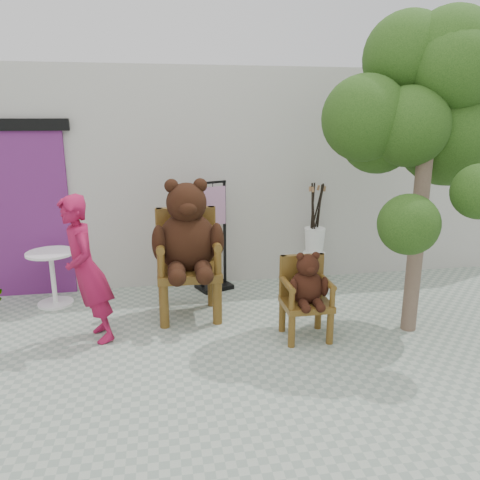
{
  "coord_description": "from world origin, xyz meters",
  "views": [
    {
      "loc": [
        -1.21,
        -3.82,
        2.35
      ],
      "look_at": [
        -0.31,
        1.38,
        0.95
      ],
      "focal_mm": 35.0,
      "sensor_mm": 36.0,
      "label": 1
    }
  ],
  "objects_px": {
    "chair_small": "(306,288)",
    "display_stand": "(214,249)",
    "person": "(87,270)",
    "stool_bucket": "(314,240)",
    "cafe_table": "(52,272)",
    "chair_big": "(188,241)",
    "tree": "(423,107)"
  },
  "relations": [
    {
      "from": "cafe_table",
      "to": "display_stand",
      "type": "relative_size",
      "value": 0.47
    },
    {
      "from": "chair_small",
      "to": "person",
      "type": "xyz_separation_m",
      "value": [
        -2.3,
        0.3,
        0.23
      ]
    },
    {
      "from": "person",
      "to": "chair_small",
      "type": "bearing_deg",
      "value": 62.77
    },
    {
      "from": "tree",
      "to": "chair_small",
      "type": "bearing_deg",
      "value": -170.17
    },
    {
      "from": "stool_bucket",
      "to": "tree",
      "type": "bearing_deg",
      "value": -65.76
    },
    {
      "from": "cafe_table",
      "to": "stool_bucket",
      "type": "distance_m",
      "value": 3.55
    },
    {
      "from": "chair_big",
      "to": "chair_small",
      "type": "xyz_separation_m",
      "value": [
        1.21,
        -0.79,
        -0.37
      ]
    },
    {
      "from": "chair_big",
      "to": "cafe_table",
      "type": "xyz_separation_m",
      "value": [
        -1.68,
        0.64,
        -0.49
      ]
    },
    {
      "from": "cafe_table",
      "to": "chair_big",
      "type": "bearing_deg",
      "value": -20.85
    },
    {
      "from": "display_stand",
      "to": "tree",
      "type": "xyz_separation_m",
      "value": [
        2.09,
        -1.42,
        1.86
      ]
    },
    {
      "from": "chair_big",
      "to": "display_stand",
      "type": "bearing_deg",
      "value": 64.76
    },
    {
      "from": "display_stand",
      "to": "tree",
      "type": "bearing_deg",
      "value": -57.05
    },
    {
      "from": "person",
      "to": "tree",
      "type": "height_order",
      "value": "tree"
    },
    {
      "from": "person",
      "to": "stool_bucket",
      "type": "relative_size",
      "value": 1.09
    },
    {
      "from": "stool_bucket",
      "to": "tree",
      "type": "height_order",
      "value": "tree"
    },
    {
      "from": "chair_big",
      "to": "cafe_table",
      "type": "distance_m",
      "value": 1.87
    },
    {
      "from": "chair_small",
      "to": "cafe_table",
      "type": "distance_m",
      "value": 3.23
    },
    {
      "from": "chair_small",
      "to": "cafe_table",
      "type": "bearing_deg",
      "value": 153.76
    },
    {
      "from": "cafe_table",
      "to": "tree",
      "type": "bearing_deg",
      "value": -16.06
    },
    {
      "from": "display_stand",
      "to": "chair_big",
      "type": "bearing_deg",
      "value": -138.11
    },
    {
      "from": "cafe_table",
      "to": "display_stand",
      "type": "height_order",
      "value": "display_stand"
    },
    {
      "from": "display_stand",
      "to": "chair_small",
      "type": "bearing_deg",
      "value": -86.78
    },
    {
      "from": "tree",
      "to": "display_stand",
      "type": "bearing_deg",
      "value": 145.82
    },
    {
      "from": "cafe_table",
      "to": "stool_bucket",
      "type": "relative_size",
      "value": 0.48
    },
    {
      "from": "display_stand",
      "to": "stool_bucket",
      "type": "height_order",
      "value": "display_stand"
    },
    {
      "from": "chair_small",
      "to": "display_stand",
      "type": "height_order",
      "value": "display_stand"
    },
    {
      "from": "person",
      "to": "cafe_table",
      "type": "height_order",
      "value": "person"
    },
    {
      "from": "cafe_table",
      "to": "person",
      "type": "bearing_deg",
      "value": -61.94
    },
    {
      "from": "chair_big",
      "to": "stool_bucket",
      "type": "bearing_deg",
      "value": 24.94
    },
    {
      "from": "chair_small",
      "to": "tree",
      "type": "xyz_separation_m",
      "value": [
        1.29,
        0.22,
        1.88
      ]
    },
    {
      "from": "chair_small",
      "to": "tree",
      "type": "bearing_deg",
      "value": 9.83
    },
    {
      "from": "chair_small",
      "to": "person",
      "type": "distance_m",
      "value": 2.33
    }
  ]
}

